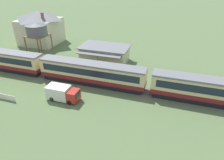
{
  "coord_description": "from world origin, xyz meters",
  "views": [
    {
      "loc": [
        -14.37,
        -28.43,
        18.52
      ],
      "look_at": [
        -23.99,
        1.1,
        1.54
      ],
      "focal_mm": 32.0,
      "sensor_mm": 36.0,
      "label": 1
    }
  ],
  "objects": [
    {
      "name": "passenger_train",
      "position": [
        -27.71,
        1.3,
        2.34
      ],
      "size": [
        103.53,
        2.94,
        4.22
      ],
      "color": "maroon",
      "rests_on": "ground_plane"
    },
    {
      "name": "delivery_truck_red",
      "position": [
        -30.41,
        -5.02,
        1.22
      ],
      "size": [
        5.31,
        2.23,
        2.36
      ],
      "color": "#B2281E",
      "rests_on": "ground_plane"
    },
    {
      "name": "railway_track",
      "position": [
        -27.23,
        1.3,
        0.01
      ],
      "size": [
        147.69,
        3.6,
        0.04
      ],
      "color": "#665B51",
      "rests_on": "ground_plane"
    },
    {
      "name": "station_house_grey_roof",
      "position": [
        -51.28,
        19.15,
        4.66
      ],
      "size": [
        10.81,
        10.48,
        9.04
      ],
      "color": "beige",
      "rests_on": "ground_plane"
    },
    {
      "name": "station_building",
      "position": [
        -29.3,
        11.96,
        1.87
      ],
      "size": [
        11.04,
        8.07,
        3.68
      ],
      "color": "beige",
      "rests_on": "ground_plane"
    },
    {
      "name": "water_tower",
      "position": [
        -44.91,
        9.52,
        6.74
      ],
      "size": [
        4.94,
        4.94,
        8.31
      ],
      "color": "brown",
      "rests_on": "ground_plane"
    },
    {
      "name": "yard_tree_0",
      "position": [
        -53.79,
        21.9,
        5.44
      ],
      "size": [
        4.0,
        4.0,
        7.46
      ],
      "color": "brown",
      "rests_on": "ground_plane"
    }
  ]
}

